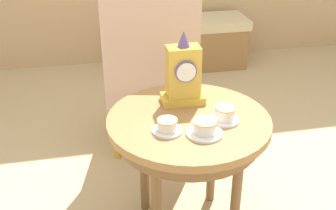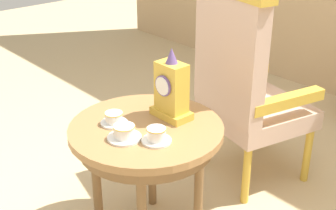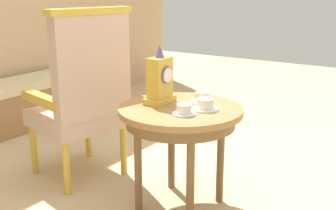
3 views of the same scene
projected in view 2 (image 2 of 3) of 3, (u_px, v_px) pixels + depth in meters
side_table at (146, 140)px, 2.11m from camera, size 0.70×0.70×0.61m
teacup_left at (114, 119)px, 2.09m from camera, size 0.12×0.12×0.06m
teacup_right at (124, 133)px, 1.97m from camera, size 0.15×0.15×0.06m
teacup_center at (156, 136)px, 1.94m from camera, size 0.13×0.13×0.06m
mantel_clock at (171, 90)px, 2.11m from camera, size 0.19×0.11×0.34m
armchair at (244, 86)px, 2.55m from camera, size 0.65×0.64×1.14m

